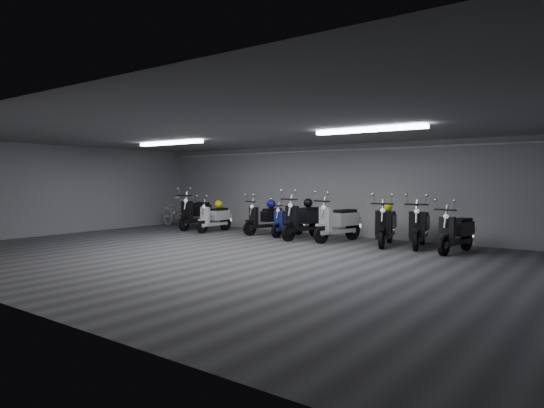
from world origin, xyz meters
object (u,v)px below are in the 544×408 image
Objects in this scene: scooter_0 at (195,208)px; scooter_7 at (386,219)px; scooter_4 at (288,217)px; bicycle at (177,209)px; helmet_4 at (388,208)px; scooter_6 at (337,216)px; helmet_2 at (292,208)px; scooter_8 at (419,220)px; scooter_9 at (456,226)px; scooter_2 at (214,213)px; helmet_3 at (219,204)px; helmet_1 at (271,204)px; scooter_5 at (302,214)px; helmet_0 at (308,203)px; scooter_3 at (265,214)px.

scooter_0 reaches higher than scooter_7.
scooter_4 is 0.85× the size of scooter_7.
helmet_4 is at bearing -73.77° from bicycle.
scooter_6 is 8.12× the size of helmet_2.
scooter_8 is 1.08× the size of scooter_9.
helmet_2 is (-4.05, 0.25, 0.15)m from scooter_8.
scooter_2 is at bearing 168.18° from scooter_7.
scooter_4 is at bearing -172.95° from scooter_6.
scooter_8 reaches higher than scooter_2.
scooter_0 reaches higher than helmet_3.
scooter_2 is 2.00m from helmet_1.
scooter_5 is 8.34× the size of helmet_2.
helmet_1 is (-1.52, 0.52, 0.22)m from scooter_5.
scooter_7 reaches higher than helmet_4.
scooter_7 reaches higher than bicycle.
bicycle is 2.12m from helmet_3.
bicycle is 8.89× the size of helmet_2.
bicycle is at bearing 165.51° from scooter_7.
scooter_4 is at bearing 167.19° from scooter_8.
scooter_7 is at bearing -176.25° from scooter_9.
scooter_0 is 4.48m from helmet_0.
scooter_0 reaches higher than helmet_4.
scooter_9 is at bearing -12.63° from scooter_0.
scooter_8 is at bearing -10.15° from scooter_0.
helmet_1 is (1.87, 0.65, 0.33)m from scooter_2.
helmet_1 is at bearing -70.09° from bicycle.
scooter_7 is at bearing 13.77° from scooter_3.
bicycle is (-8.82, -0.13, -0.02)m from scooter_8.
scooter_3 is 7.33× the size of helmet_4.
scooter_8 is 0.93m from helmet_4.
scooter_8 reaches higher than helmet_3.
scooter_8 is at bearing 18.77° from scooter_6.
helmet_1 is at bearing 164.82° from scooter_8.
scooter_8 is 4.86m from helmet_1.
helmet_4 is at bearing 4.44° from scooter_2.
scooter_0 is at bearing -171.27° from scooter_9.
scooter_2 is at bearing -170.01° from scooter_9.
scooter_9 is at bearing -1.21° from helmet_3.
scooter_7 is 3.26m from helmet_2.
scooter_5 is at bearing -36.68° from helmet_2.
scooter_7 is at bearing -75.59° from bicycle.
scooter_9 reaches higher than helmet_3.
scooter_2 is 6.15× the size of helmet_0.
helmet_1 is (-1.54, 0.25, -0.09)m from helmet_0.
helmet_3 is (-7.70, 0.16, 0.25)m from scooter_9.
scooter_7 is (2.50, 0.12, -0.03)m from scooter_5.
scooter_2 is (1.06, -0.18, -0.12)m from scooter_0.
scooter_3 is 5.91m from scooter_9.
scooter_6 reaches higher than bicycle.
scooter_0 is 1.04× the size of scooter_6.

